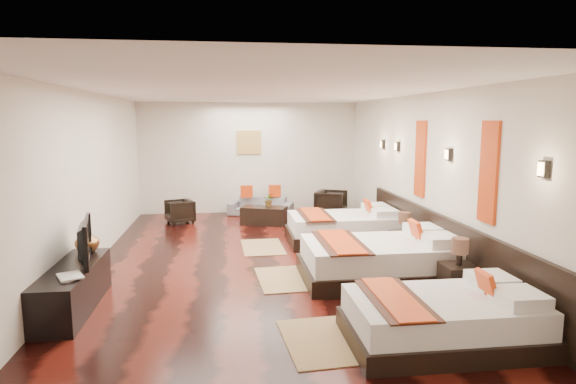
{
  "coord_description": "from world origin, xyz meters",
  "views": [
    {
      "loc": [
        -0.57,
        -7.66,
        2.35
      ],
      "look_at": [
        0.5,
        0.74,
        1.1
      ],
      "focal_mm": 30.32,
      "sensor_mm": 36.0,
      "label": 1
    }
  ],
  "objects": [
    {
      "name": "floor",
      "position": [
        0.0,
        0.0,
        0.0
      ],
      "size": [
        5.5,
        9.5,
        0.01
      ],
      "primitive_type": "cube",
      "color": "black",
      "rests_on": "ground"
    },
    {
      "name": "ceiling",
      "position": [
        0.0,
        0.0,
        2.8
      ],
      "size": [
        5.5,
        9.5,
        0.01
      ],
      "primitive_type": "cube",
      "color": "white",
      "rests_on": "floor"
    },
    {
      "name": "back_wall",
      "position": [
        0.0,
        4.75,
        1.4
      ],
      "size": [
        5.5,
        0.01,
        2.8
      ],
      "primitive_type": "cube",
      "color": "silver",
      "rests_on": "floor"
    },
    {
      "name": "left_wall",
      "position": [
        -2.75,
        0.0,
        1.4
      ],
      "size": [
        0.01,
        9.5,
        2.8
      ],
      "primitive_type": "cube",
      "color": "silver",
      "rests_on": "floor"
    },
    {
      "name": "right_wall",
      "position": [
        2.75,
        0.0,
        1.4
      ],
      "size": [
        0.01,
        9.5,
        2.8
      ],
      "primitive_type": "cube",
      "color": "silver",
      "rests_on": "floor"
    },
    {
      "name": "headboard_panel",
      "position": [
        2.71,
        -0.8,
        0.45
      ],
      "size": [
        0.08,
        6.6,
        0.9
      ],
      "primitive_type": "cube",
      "color": "black",
      "rests_on": "floor"
    },
    {
      "name": "bed_near",
      "position": [
        1.7,
        -3.01,
        0.26
      ],
      "size": [
        2.02,
        1.27,
        0.77
      ],
      "color": "black",
      "rests_on": "floor"
    },
    {
      "name": "bed_mid",
      "position": [
        1.7,
        -0.9,
        0.3
      ],
      "size": [
        2.32,
        1.46,
        0.88
      ],
      "color": "black",
      "rests_on": "floor"
    },
    {
      "name": "bed_far",
      "position": [
        1.7,
        1.43,
        0.28
      ],
      "size": [
        2.14,
        1.35,
        0.82
      ],
      "color": "black",
      "rests_on": "floor"
    },
    {
      "name": "nightstand_a",
      "position": [
        2.44,
        -1.81,
        0.29
      ],
      "size": [
        0.42,
        0.42,
        0.83
      ],
      "color": "black",
      "rests_on": "floor"
    },
    {
      "name": "nightstand_b",
      "position": [
        2.44,
        0.2,
        0.28
      ],
      "size": [
        0.4,
        0.4,
        0.79
      ],
      "color": "black",
      "rests_on": "floor"
    },
    {
      "name": "jute_mat_near",
      "position": [
        0.39,
        -2.81,
        0.01
      ],
      "size": [
        0.84,
        1.25,
        0.01
      ],
      "primitive_type": "cube",
      "rotation": [
        0.0,
        0.0,
        0.08
      ],
      "color": "#93764A",
      "rests_on": "floor"
    },
    {
      "name": "jute_mat_mid",
      "position": [
        0.24,
        -0.72,
        0.01
      ],
      "size": [
        0.82,
        1.24,
        0.01
      ],
      "primitive_type": "cube",
      "rotation": [
        0.0,
        0.0,
        0.06
      ],
      "color": "#93764A",
      "rests_on": "floor"
    },
    {
      "name": "jute_mat_far",
      "position": [
        0.07,
        1.16,
        0.01
      ],
      "size": [
        0.78,
        1.22,
        0.01
      ],
      "primitive_type": "cube",
      "rotation": [
        0.0,
        0.0,
        0.03
      ],
      "color": "#93764A",
      "rests_on": "floor"
    },
    {
      "name": "tv_console",
      "position": [
        -2.5,
        -1.55,
        0.28
      ],
      "size": [
        0.5,
        1.8,
        0.55
      ],
      "primitive_type": "cube",
      "color": "black",
      "rests_on": "floor"
    },
    {
      "name": "tv",
      "position": [
        -2.45,
        -1.37,
        0.83
      ],
      "size": [
        0.33,
        0.98,
        0.56
      ],
      "primitive_type": "imported",
      "rotation": [
        0.0,
        0.0,
        1.78
      ],
      "color": "black",
      "rests_on": "tv_console"
    },
    {
      "name": "book",
      "position": [
        -2.5,
        -2.05,
        0.57
      ],
      "size": [
        0.38,
        0.42,
        0.03
      ],
      "primitive_type": "imported",
      "rotation": [
        0.0,
        0.0,
        0.48
      ],
      "color": "black",
      "rests_on": "tv_console"
    },
    {
      "name": "figurine",
      "position": [
        -2.5,
        -0.85,
        0.72
      ],
      "size": [
        0.34,
        0.34,
        0.34
      ],
      "primitive_type": "imported",
      "rotation": [
        0.0,
        0.0,
        -0.05
      ],
      "color": "brown",
      "rests_on": "tv_console"
    },
    {
      "name": "sofa",
      "position": [
        0.26,
        4.26,
        0.23
      ],
      "size": [
        1.69,
        1.09,
        0.46
      ],
      "primitive_type": "imported",
      "rotation": [
        0.0,
        0.0,
        -0.33
      ],
      "color": "slate",
      "rests_on": "floor"
    },
    {
      "name": "armchair_left",
      "position": [
        -1.66,
        3.57,
        0.27
      ],
      "size": [
        0.76,
        0.75,
        0.54
      ],
      "primitive_type": "imported",
      "rotation": [
        0.0,
        0.0,
        -1.19
      ],
      "color": "black",
      "rests_on": "floor"
    },
    {
      "name": "armchair_right",
      "position": [
        1.96,
        3.87,
        0.32
      ],
      "size": [
        0.94,
        0.93,
        0.65
      ],
      "primitive_type": "imported",
      "rotation": [
        0.0,
        0.0,
        1.14
      ],
      "color": "black",
      "rests_on": "floor"
    },
    {
      "name": "coffee_table",
      "position": [
        0.26,
        3.21,
        0.2
      ],
      "size": [
        1.11,
        0.82,
        0.4
      ],
      "primitive_type": "cube",
      "rotation": [
        0.0,
        0.0,
        -0.36
      ],
      "color": "black",
      "rests_on": "floor"
    },
    {
      "name": "table_plant",
      "position": [
        0.38,
        3.27,
        0.55
      ],
      "size": [
        0.34,
        0.32,
        0.3
      ],
      "primitive_type": "imported",
      "rotation": [
        0.0,
        0.0,
        -0.38
      ],
      "color": "#23551C",
      "rests_on": "coffee_table"
    },
    {
      "name": "orange_panel_a",
      "position": [
        2.73,
        -1.9,
        1.7
      ],
      "size": [
        0.04,
        0.4,
        1.3
      ],
      "primitive_type": "cube",
      "color": "#D86014",
      "rests_on": "right_wall"
    },
    {
      "name": "orange_panel_b",
      "position": [
        2.73,
        0.3,
        1.7
      ],
      "size": [
        0.04,
        0.4,
        1.3
      ],
      "primitive_type": "cube",
      "color": "#D86014",
      "rests_on": "right_wall"
    },
    {
      "name": "sconce_near",
      "position": [
        2.7,
        -3.0,
        1.85
      ],
      "size": [
        0.07,
        0.12,
        0.18
      ],
      "color": "black",
      "rests_on": "right_wall"
    },
    {
      "name": "sconce_mid",
      "position": [
        2.7,
        -0.8,
        1.85
      ],
      "size": [
        0.07,
        0.12,
        0.18
      ],
      "color": "black",
      "rests_on": "right_wall"
    },
    {
      "name": "sconce_far",
      "position": [
        2.7,
        1.4,
        1.85
      ],
      "size": [
        0.07,
        0.12,
        0.18
      ],
      "color": "black",
      "rests_on": "right_wall"
    },
    {
      "name": "sconce_lounge",
      "position": [
        2.7,
        2.3,
        1.85
      ],
      "size": [
        0.07,
        0.12,
        0.18
      ],
      "color": "black",
      "rests_on": "right_wall"
    },
    {
      "name": "gold_artwork",
      "position": [
        0.0,
        4.73,
        1.8
      ],
      "size": [
        0.6,
        0.04,
        0.6
      ],
      "primitive_type": "cube",
      "color": "#AD873F",
      "rests_on": "back_wall"
    }
  ]
}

